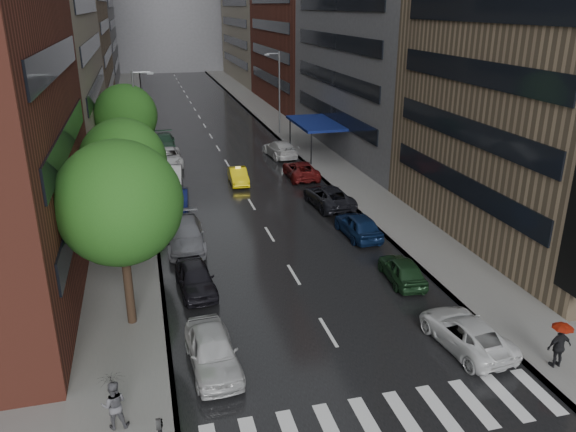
# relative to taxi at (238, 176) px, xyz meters

# --- Properties ---
(ground) EXTENTS (220.00, 220.00, 0.00)m
(ground) POSITION_rel_taxi_xyz_m (0.06, -27.41, -0.65)
(ground) COLOR gray
(ground) RESTS_ON ground
(road) EXTENTS (14.00, 140.00, 0.01)m
(road) POSITION_rel_taxi_xyz_m (0.06, 22.59, -0.65)
(road) COLOR black
(road) RESTS_ON ground
(sidewalk_left) EXTENTS (4.00, 140.00, 0.15)m
(sidewalk_left) POSITION_rel_taxi_xyz_m (-8.94, 22.59, -0.58)
(sidewalk_left) COLOR gray
(sidewalk_left) RESTS_ON ground
(sidewalk_right) EXTENTS (4.00, 140.00, 0.15)m
(sidewalk_right) POSITION_rel_taxi_xyz_m (9.06, 22.59, -0.58)
(sidewalk_right) COLOR gray
(sidewalk_right) RESTS_ON ground
(crosswalk) EXTENTS (13.15, 2.80, 0.01)m
(crosswalk) POSITION_rel_taxi_xyz_m (0.26, -29.41, -0.64)
(crosswalk) COLOR silver
(crosswalk) RESTS_ON ground
(tree_near) EXTENTS (5.48, 5.48, 8.73)m
(tree_near) POSITION_rel_taxi_xyz_m (-8.54, -20.46, 5.32)
(tree_near) COLOR #382619
(tree_near) RESTS_ON ground
(tree_mid) EXTENTS (4.98, 4.98, 7.94)m
(tree_mid) POSITION_rel_taxi_xyz_m (-8.54, -11.29, 4.78)
(tree_mid) COLOR #382619
(tree_mid) RESTS_ON ground
(tree_far) EXTENTS (5.05, 5.05, 8.05)m
(tree_far) POSITION_rel_taxi_xyz_m (-8.54, 3.08, 4.85)
(tree_far) COLOR #382619
(tree_far) RESTS_ON ground
(taxi) EXTENTS (1.52, 4.01, 1.31)m
(taxi) POSITION_rel_taxi_xyz_m (0.00, 0.00, 0.00)
(taxi) COLOR yellow
(taxi) RESTS_ON ground
(parked_cars_left) EXTENTS (2.64, 43.29, 1.60)m
(parked_cars_left) POSITION_rel_taxi_xyz_m (-5.34, -3.90, 0.12)
(parked_cars_left) COLOR silver
(parked_cars_left) RESTS_ON ground
(parked_cars_right) EXTENTS (2.88, 38.97, 1.60)m
(parked_cars_right) POSITION_rel_taxi_xyz_m (5.46, -7.71, 0.09)
(parked_cars_right) COLOR silver
(parked_cars_right) RESTS_ON ground
(ped_black_umbrella) EXTENTS (0.96, 0.98, 2.09)m
(ped_black_umbrella) POSITION_rel_taxi_xyz_m (-9.08, -27.47, 0.72)
(ped_black_umbrella) COLOR #55555A
(ped_black_umbrella) RESTS_ON sidewalk_left
(ped_red_umbrella) EXTENTS (1.07, 0.82, 2.01)m
(ped_red_umbrella) POSITION_rel_taxi_xyz_m (8.15, -28.35, 0.67)
(ped_red_umbrella) COLOR black
(ped_red_umbrella) RESTS_ON sidewalk_right
(street_lamp_left) EXTENTS (1.74, 0.22, 9.00)m
(street_lamp_left) POSITION_rel_taxi_xyz_m (-7.67, 2.59, 4.24)
(street_lamp_left) COLOR gray
(street_lamp_left) RESTS_ON sidewalk_left
(street_lamp_right) EXTENTS (1.74, 0.22, 9.00)m
(street_lamp_right) POSITION_rel_taxi_xyz_m (7.78, 17.59, 4.24)
(street_lamp_right) COLOR gray
(street_lamp_right) RESTS_ON sidewalk_right
(awning) EXTENTS (4.00, 8.00, 3.12)m
(awning) POSITION_rel_taxi_xyz_m (9.04, 7.59, 2.48)
(awning) COLOR navy
(awning) RESTS_ON sidewalk_right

